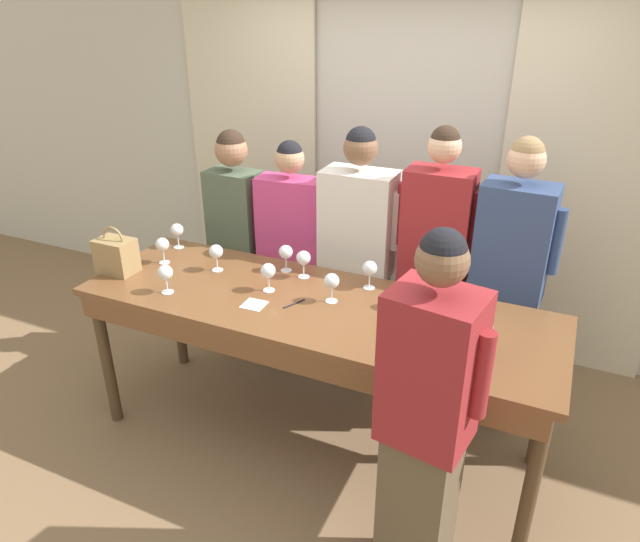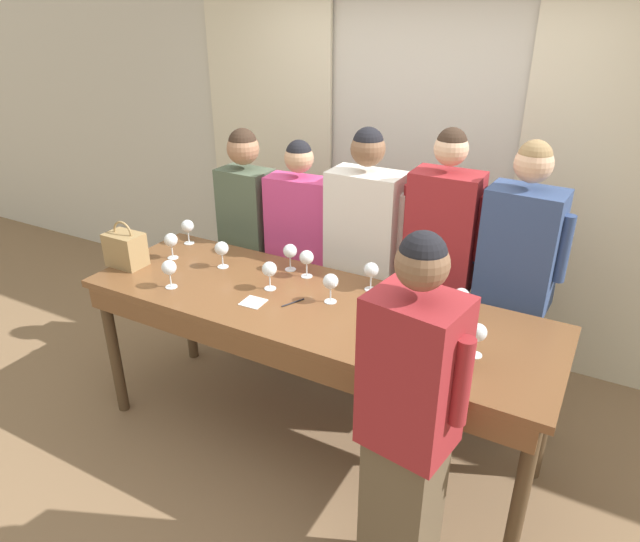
% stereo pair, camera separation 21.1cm
% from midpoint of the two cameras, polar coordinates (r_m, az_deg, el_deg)
% --- Properties ---
extents(ground_plane, '(18.00, 18.00, 0.00)m').
position_cam_midpoint_polar(ground_plane, '(3.64, -2.31, -16.47)').
color(ground_plane, '#846647').
extents(wall_back, '(12.00, 0.06, 2.80)m').
position_cam_midpoint_polar(wall_back, '(4.30, 7.03, 11.48)').
color(wall_back, beige).
rests_on(wall_back, ground_plane).
extents(curtain_panel_left, '(1.12, 0.03, 2.69)m').
position_cam_midpoint_polar(curtain_panel_left, '(4.77, -8.06, 12.15)').
color(curtain_panel_left, beige).
rests_on(curtain_panel_left, ground_plane).
extents(curtain_panel_right, '(1.12, 0.03, 2.69)m').
position_cam_midpoint_polar(curtain_panel_right, '(4.06, 23.89, 7.83)').
color(curtain_panel_right, beige).
rests_on(curtain_panel_right, ground_plane).
extents(tasting_bar, '(2.61, 0.85, 0.96)m').
position_cam_midpoint_polar(tasting_bar, '(3.10, -2.84, -5.01)').
color(tasting_bar, brown).
rests_on(tasting_bar, ground_plane).
extents(wine_bottle, '(0.08, 0.08, 0.31)m').
position_cam_midpoint_polar(wine_bottle, '(2.62, 12.69, -6.68)').
color(wine_bottle, black).
rests_on(wine_bottle, tasting_bar).
extents(handbag, '(0.22, 0.16, 0.29)m').
position_cam_midpoint_polar(handbag, '(3.62, -21.31, 1.47)').
color(handbag, '#997A4C').
rests_on(handbag, tasting_bar).
extents(wine_glass_front_left, '(0.08, 0.08, 0.17)m').
position_cam_midpoint_polar(wine_glass_front_left, '(3.03, -0.83, -1.11)').
color(wine_glass_front_left, white).
rests_on(wine_glass_front_left, tasting_bar).
extents(wine_glass_front_mid, '(0.08, 0.08, 0.17)m').
position_cam_midpoint_polar(wine_glass_front_mid, '(3.31, -3.50, 1.23)').
color(wine_glass_front_mid, white).
rests_on(wine_glass_front_mid, tasting_bar).
extents(wine_glass_front_right, '(0.08, 0.08, 0.17)m').
position_cam_midpoint_polar(wine_glass_front_right, '(2.99, 7.14, -1.74)').
color(wine_glass_front_right, white).
rests_on(wine_glass_front_right, tasting_bar).
extents(wine_glass_center_left, '(0.08, 0.08, 0.17)m').
position_cam_midpoint_polar(wine_glass_center_left, '(3.17, -7.12, -0.07)').
color(wine_glass_center_left, white).
rests_on(wine_glass_center_left, tasting_bar).
extents(wine_glass_center_mid, '(0.08, 0.08, 0.17)m').
position_cam_midpoint_polar(wine_glass_center_mid, '(3.85, -15.66, 3.90)').
color(wine_glass_center_mid, white).
rests_on(wine_glass_center_mid, tasting_bar).
extents(wine_glass_center_right, '(0.08, 0.08, 0.17)m').
position_cam_midpoint_polar(wine_glass_center_right, '(3.46, -12.09, 1.83)').
color(wine_glass_center_right, white).
rests_on(wine_glass_center_right, tasting_bar).
extents(wine_glass_back_left, '(0.08, 0.08, 0.17)m').
position_cam_midpoint_polar(wine_glass_back_left, '(2.99, 12.06, -2.08)').
color(wine_glass_back_left, white).
rests_on(wine_glass_back_left, tasting_bar).
extents(wine_glass_back_mid, '(0.08, 0.08, 0.17)m').
position_cam_midpoint_polar(wine_glass_back_mid, '(3.27, -17.01, -0.24)').
color(wine_glass_back_mid, white).
rests_on(wine_glass_back_mid, tasting_bar).
extents(wine_glass_back_right, '(0.08, 0.08, 0.17)m').
position_cam_midpoint_polar(wine_glass_back_right, '(2.71, 13.93, -5.50)').
color(wine_glass_back_right, white).
rests_on(wine_glass_back_right, tasting_bar).
extents(wine_glass_near_host, '(0.08, 0.08, 0.17)m').
position_cam_midpoint_polar(wine_glass_near_host, '(3.39, -5.23, 1.82)').
color(wine_glass_near_host, white).
rests_on(wine_glass_near_host, tasting_bar).
extents(wine_glass_by_bottle, '(0.08, 0.08, 0.17)m').
position_cam_midpoint_polar(wine_glass_by_bottle, '(3.64, -17.11, 2.47)').
color(wine_glass_by_bottle, white).
rests_on(wine_glass_by_bottle, tasting_bar).
extents(wine_glass_by_handbag, '(0.08, 0.08, 0.17)m').
position_cam_midpoint_polar(wine_glass_by_handbag, '(3.18, 3.11, 0.18)').
color(wine_glass_by_handbag, white).
rests_on(wine_glass_by_handbag, tasting_bar).
extents(napkin, '(0.12, 0.12, 0.00)m').
position_cam_midpoint_polar(napkin, '(3.08, -8.57, -3.39)').
color(napkin, white).
rests_on(napkin, tasting_bar).
extents(pen, '(0.07, 0.13, 0.01)m').
position_cam_midpoint_polar(pen, '(3.06, -4.57, -3.30)').
color(pen, black).
rests_on(pen, tasting_bar).
extents(guest_olive_jacket, '(0.47, 0.25, 1.67)m').
position_cam_midpoint_polar(guest_olive_jacket, '(4.08, -9.73, 2.79)').
color(guest_olive_jacket, '#473833').
rests_on(guest_olive_jacket, ground_plane).
extents(guest_pink_top, '(0.55, 0.24, 1.64)m').
position_cam_midpoint_polar(guest_pink_top, '(3.88, -4.37, 1.26)').
color(guest_pink_top, '#28282D').
rests_on(guest_pink_top, ground_plane).
extents(guest_cream_sweater, '(0.56, 0.27, 1.77)m').
position_cam_midpoint_polar(guest_cream_sweater, '(3.67, 2.09, 0.77)').
color(guest_cream_sweater, '#383D51').
rests_on(guest_cream_sweater, ground_plane).
extents(guest_striped_shirt, '(0.50, 0.25, 1.81)m').
position_cam_midpoint_polar(guest_striped_shirt, '(3.52, 9.53, -0.18)').
color(guest_striped_shirt, brown).
rests_on(guest_striped_shirt, ground_plane).
extents(guest_navy_coat, '(0.51, 0.29, 1.80)m').
position_cam_midpoint_polar(guest_navy_coat, '(3.46, 16.47, -1.62)').
color(guest_navy_coat, '#383D51').
rests_on(guest_navy_coat, ground_plane).
extents(host_pouring, '(0.46, 0.33, 1.73)m').
position_cam_midpoint_polar(host_pouring, '(2.40, 7.96, -14.94)').
color(host_pouring, brown).
rests_on(host_pouring, ground_plane).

